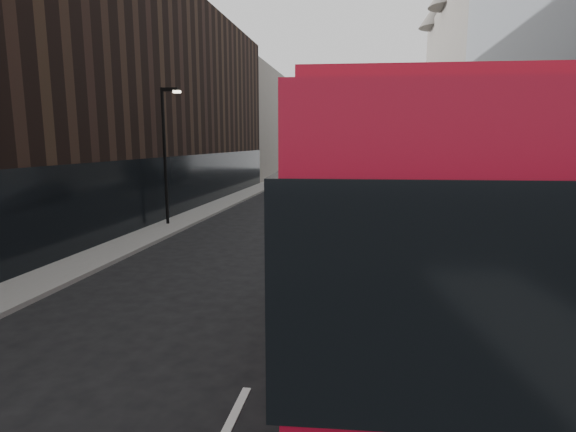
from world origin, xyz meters
The scene contains 12 objects.
sidewalk_right centered at (7.50, 25.00, 0.07)m, with size 3.00×80.00×0.15m, color slate.
sidewalk_left centered at (-8.00, 25.00, 0.07)m, with size 2.00×80.00×0.15m, color slate.
building_modern_block centered at (11.47, 21.00, 9.90)m, with size 5.03×22.00×20.00m.
building_victorian centered at (11.38, 44.00, 9.66)m, with size 6.50×24.00×21.00m.
building_left_mid centered at (-11.50, 30.00, 7.00)m, with size 5.00×24.00×14.00m, color black.
building_left_far centered at (-11.50, 52.00, 6.50)m, with size 5.00×20.00×13.00m, color slate.
street_lamp centered at (-8.22, 18.00, 4.18)m, with size 1.06×0.22×7.00m.
red_bus centered at (2.51, 3.85, 2.66)m, with size 3.71×12.04×4.79m.
grey_bus centered at (2.27, 42.13, 1.99)m, with size 3.42×11.67×3.72m.
car_a centered at (3.43, 13.53, 0.65)m, with size 1.54×3.82×1.30m, color black.
car_b centered at (2.87, 21.51, 0.75)m, with size 1.60×4.57×1.51m, color gray.
car_c centered at (3.26, 25.27, 0.70)m, with size 1.96×4.82×1.40m, color black.
Camera 1 is at (2.02, -4.04, 4.43)m, focal length 28.00 mm.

